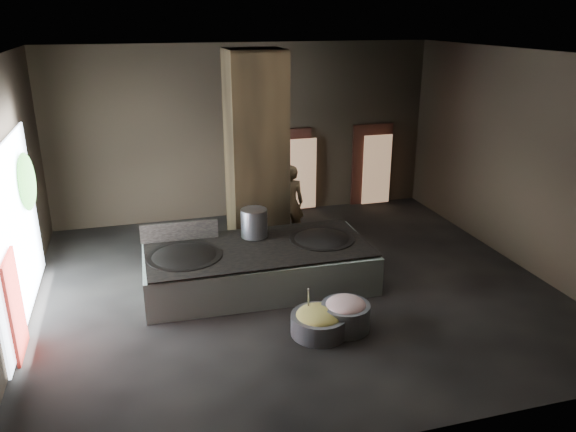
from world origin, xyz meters
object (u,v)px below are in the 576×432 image
object	(u,v)px
hearth_platform	(258,267)
stock_pot	(254,223)
meat_basin	(345,316)
wok_right	(322,242)
cook	(290,203)
wok_left	(185,260)
veg_basin	(319,324)

from	to	relation	value
hearth_platform	stock_pot	world-z (taller)	stock_pot
stock_pot	meat_basin	size ratio (longest dim) A/B	0.69
wok_right	cook	bearing A→B (deg)	92.46
wok_right	cook	world-z (taller)	cook
wok_left	cook	bearing A→B (deg)	38.81
wok_right	veg_basin	size ratio (longest dim) A/B	1.35
stock_pot	cook	xyz separation A→B (m)	(1.21, 1.58, -0.20)
hearth_platform	veg_basin	distance (m)	2.17
meat_basin	veg_basin	bearing A→B (deg)	-176.25
meat_basin	hearth_platform	bearing A→B (deg)	117.62
wok_right	cook	xyz separation A→B (m)	(-0.09, 2.08, 0.18)
stock_pot	veg_basin	world-z (taller)	stock_pot
cook	hearth_platform	bearing A→B (deg)	65.23
cook	meat_basin	bearing A→B (deg)	93.23
hearth_platform	veg_basin	size ratio (longest dim) A/B	4.58
stock_pot	wok_right	bearing A→B (deg)	-21.04
stock_pot	cook	bearing A→B (deg)	52.54
stock_pot	meat_basin	bearing A→B (deg)	-68.54
hearth_platform	cook	size ratio (longest dim) A/B	2.39
cook	meat_basin	distance (m)	4.24
wok_left	meat_basin	size ratio (longest dim) A/B	1.66
stock_pot	meat_basin	xyz separation A→B (m)	(1.02, -2.59, -0.90)
cook	wok_left	bearing A→B (deg)	44.66
wok_right	veg_basin	bearing A→B (deg)	-109.92
cook	stock_pot	bearing A→B (deg)	58.39
wok_left	cook	distance (m)	3.48
cook	veg_basin	bearing A→B (deg)	86.65
stock_pot	cook	distance (m)	2.00
wok_right	wok_left	bearing A→B (deg)	-177.95
hearth_platform	wok_right	xyz separation A→B (m)	(1.35, 0.05, 0.36)
hearth_platform	meat_basin	size ratio (longest dim) A/B	5.27
wok_left	cook	size ratio (longest dim) A/B	0.75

